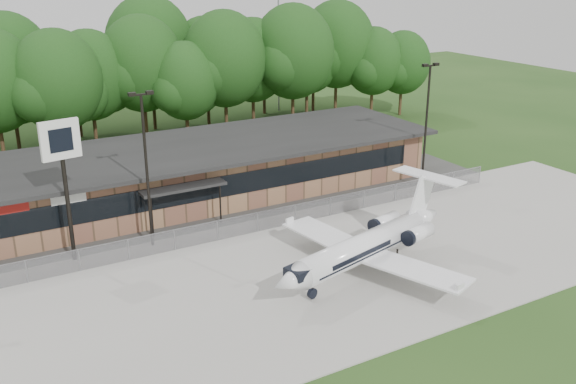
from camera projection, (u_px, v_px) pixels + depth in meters
ground at (363, 348)px, 31.08m from camera, size 160.00×160.00×0.00m
apron at (282, 280)px, 37.59m from camera, size 64.00×18.00×0.08m
parking_lot at (205, 216)px, 46.99m from camera, size 50.00×9.00×0.06m
terminal at (182, 172)px, 49.88m from camera, size 41.00×11.65×4.30m
fence at (231, 228)px, 43.06m from camera, size 46.00×0.04×1.52m
treeline at (112, 71)px, 62.82m from camera, size 72.00×12.00×15.00m
radio_mast at (278, 7)px, 76.31m from camera, size 0.20×0.20×25.00m
light_pole_mid at (146, 159)px, 40.18m from camera, size 1.55×0.30×10.23m
light_pole_right at (427, 117)px, 50.94m from camera, size 1.55×0.30×10.23m
business_jet at (369, 246)px, 38.01m from camera, size 14.58×13.11×4.94m
pole_sign at (62, 155)px, 37.81m from camera, size 2.37×0.65×8.99m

